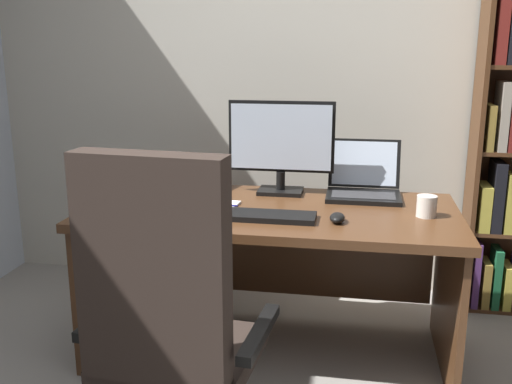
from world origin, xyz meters
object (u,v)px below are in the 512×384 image
laptop (364,185)px  computer_mouse (337,218)px  keyboard (266,216)px  monitor (281,146)px  open_binder (150,214)px  office_chair (170,343)px  notepad (219,207)px  reading_stand_with_book (202,174)px  desk (273,241)px  pen (223,205)px  coffee_mug (427,206)px

laptop → computer_mouse: bearing=-103.1°
keyboard → monitor: bearing=90.0°
open_binder → office_chair: bearing=-53.4°
computer_mouse → notepad: 0.56m
laptop → keyboard: (-0.41, -0.47, -0.04)m
reading_stand_with_book → notepad: (0.18, -0.39, -0.06)m
desk → notepad: (-0.24, -0.12, 0.19)m
keyboard → pen: (-0.22, 0.14, 0.00)m
office_chair → computer_mouse: 0.90m
office_chair → pen: (-0.01, 0.83, 0.25)m
desk → keyboard: 0.33m
computer_mouse → coffee_mug: size_ratio=1.12×
desk → reading_stand_with_book: size_ratio=5.74×
coffee_mug → notepad: bearing=-179.0°
reading_stand_with_book → open_binder: size_ratio=0.59×
laptop → pen: laptop is taller
coffee_mug → keyboard: bearing=-167.3°
keyboard → notepad: size_ratio=2.00×
open_binder → pen: 0.34m
desk → monitor: (0.01, 0.20, 0.43)m
pen → office_chair: bearing=-89.3°
monitor → laptop: size_ratio=1.48×
monitor → computer_mouse: (0.30, -0.46, -0.22)m
open_binder → coffee_mug: coffee_mug is taller
open_binder → keyboard: bearing=17.7°
desk → open_binder: size_ratio=3.40×
monitor → keyboard: bearing=-90.0°
keyboard → computer_mouse: size_ratio=4.04×
reading_stand_with_book → pen: bearing=-62.2°
office_chair → computer_mouse: bearing=58.5°
monitor → open_binder: monitor is taller
pen → coffee_mug: coffee_mug is taller
monitor → open_binder: (-0.50, -0.51, -0.22)m
monitor → keyboard: (0.00, -0.46, -0.22)m
monitor → computer_mouse: size_ratio=5.03×
open_binder → pen: open_binder is taller
computer_mouse → coffee_mug: coffee_mug is taller
laptop → open_binder: (-0.91, -0.52, -0.04)m
desk → reading_stand_with_book: 0.56m
reading_stand_with_book → notepad: 0.43m
monitor → reading_stand_with_book: (-0.43, 0.07, -0.17)m
office_chair → keyboard: size_ratio=2.71×
laptop → keyboard: laptop is taller
office_chair → keyboard: bearing=78.1°
notepad → open_binder: bearing=-144.5°
computer_mouse → monitor: bearing=123.3°
computer_mouse → open_binder: (-0.80, -0.05, -0.01)m
desk → pen: pen is taller
coffee_mug → pen: bearing=-179.0°
monitor → pen: 0.45m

